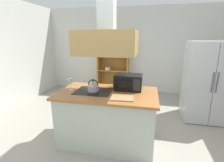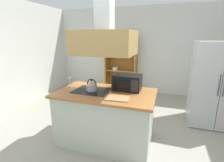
{
  "view_description": "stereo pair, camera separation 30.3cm",
  "coord_description": "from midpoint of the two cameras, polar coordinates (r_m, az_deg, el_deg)",
  "views": [
    {
      "loc": [
        0.38,
        -2.54,
        1.78
      ],
      "look_at": [
        -0.24,
        0.33,
        1.0
      ],
      "focal_mm": 26.71,
      "sensor_mm": 36.0,
      "label": 1
    },
    {
      "loc": [
        0.68,
        -2.45,
        1.78
      ],
      "look_at": [
        -0.24,
        0.33,
        1.0
      ],
      "focal_mm": 26.71,
      "sensor_mm": 36.0,
      "label": 2
    }
  ],
  "objects": [
    {
      "name": "wine_glass_on_counter",
      "position": [
        2.93,
        -16.89,
        -0.17
      ],
      "size": [
        0.08,
        0.08,
        0.21
      ],
      "color": "silver",
      "rests_on": "kitchen_island"
    },
    {
      "name": "kettle",
      "position": [
        2.79,
        -9.56,
        -1.84
      ],
      "size": [
        0.18,
        0.18,
        0.2
      ],
      "color": "#BDB0C7",
      "rests_on": "kitchen_island"
    },
    {
      "name": "dish_cabinet",
      "position": [
        5.52,
        -1.09,
        4.54
      ],
      "size": [
        1.01,
        0.4,
        1.79
      ],
      "color": "#A36C2A",
      "rests_on": "ground"
    },
    {
      "name": "range_hood",
      "position": [
        2.6,
        -5.19,
        15.18
      ],
      "size": [
        0.9,
        0.7,
        1.19
      ],
      "color": "#AC874B"
    },
    {
      "name": "wall_back",
      "position": [
        5.54,
        6.95,
        10.31
      ],
      "size": [
        6.0,
        0.12,
        2.7
      ],
      "primitive_type": "cube",
      "color": "silver",
      "rests_on": "ground"
    },
    {
      "name": "kitchen_island",
      "position": [
        2.91,
        -4.56,
        -12.25
      ],
      "size": [
        1.62,
        0.95,
        0.9
      ],
      "color": "#AFB6A7",
      "rests_on": "ground"
    },
    {
      "name": "cutting_board",
      "position": [
        2.45,
        -0.16,
        -5.9
      ],
      "size": [
        0.36,
        0.27,
        0.02
      ],
      "primitive_type": "cube",
      "rotation": [
        0.0,
        0.0,
        0.08
      ],
      "color": "#A37D52",
      "rests_on": "kitchen_island"
    },
    {
      "name": "refrigerator",
      "position": [
        4.03,
        28.08,
        -0.23
      ],
      "size": [
        0.9,
        0.78,
        1.7
      ],
      "color": "#B6BBC1",
      "rests_on": "ground"
    },
    {
      "name": "microwave",
      "position": [
        2.86,
        2.6,
        -0.34
      ],
      "size": [
        0.46,
        0.35,
        0.26
      ],
      "color": "black",
      "rests_on": "kitchen_island"
    },
    {
      "name": "ground_plane",
      "position": [
        3.11,
        0.32,
        -20.03
      ],
      "size": [
        7.8,
        7.8,
        0.0
      ],
      "primitive_type": "plane",
      "color": "gray"
    }
  ]
}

